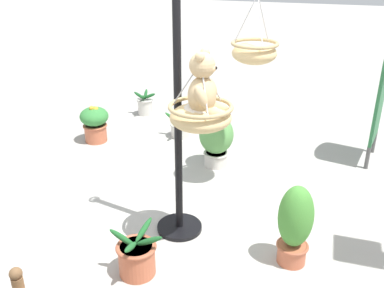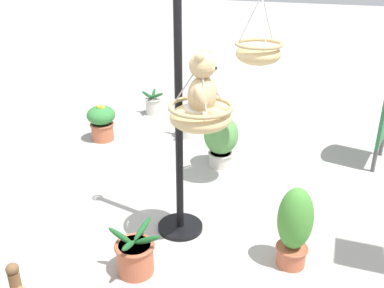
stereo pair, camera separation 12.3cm
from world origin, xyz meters
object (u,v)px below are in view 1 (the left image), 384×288
(teddy_bear, at_px, (204,88))
(potted_plant_tall_leafy, at_px, (216,139))
(display_sign_board, at_px, (382,91))
(potted_plant_bushy_green, at_px, (295,224))
(potted_plant_trailing_ivy, at_px, (137,256))
(display_pole_central, at_px, (178,154))
(potted_plant_broad_leaf, at_px, (145,105))
(hanging_basket_with_teddy, at_px, (201,115))
(potted_plant_flowering_red, at_px, (95,123))
(hanging_basket_left_high, at_px, (254,52))
(potted_plant_fern_front, at_px, (181,128))

(teddy_bear, distance_m, potted_plant_tall_leafy, 1.98)
(display_sign_board, bearing_deg, potted_plant_bushy_green, -18.39)
(teddy_bear, distance_m, potted_plant_bushy_green, 1.39)
(potted_plant_trailing_ivy, bearing_deg, display_pole_central, 169.05)
(potted_plant_broad_leaf, bearing_deg, potted_plant_tall_leafy, 47.45)
(hanging_basket_with_teddy, height_order, potted_plant_tall_leafy, hanging_basket_with_teddy)
(display_pole_central, height_order, potted_plant_bushy_green, display_pole_central)
(potted_plant_bushy_green, bearing_deg, potted_plant_flowering_red, -122.10)
(potted_plant_flowering_red, bearing_deg, potted_plant_tall_leafy, 82.81)
(hanging_basket_with_teddy, xyz_separation_m, hanging_basket_left_high, (-1.14, 0.23, 0.30))
(potted_plant_trailing_ivy, bearing_deg, potted_plant_broad_leaf, -158.09)
(hanging_basket_with_teddy, relative_size, teddy_bear, 1.07)
(potted_plant_trailing_ivy, bearing_deg, teddy_bear, 143.55)
(teddy_bear, xyz_separation_m, potted_plant_tall_leafy, (-1.59, -0.28, -1.14))
(potted_plant_bushy_green, bearing_deg, potted_plant_tall_leafy, -145.58)
(potted_plant_fern_front, distance_m, potted_plant_flowering_red, 1.23)
(hanging_basket_with_teddy, relative_size, potted_plant_bushy_green, 0.75)
(potted_plant_tall_leafy, bearing_deg, potted_plant_flowering_red, -97.19)
(potted_plant_flowering_red, bearing_deg, hanging_basket_with_teddy, 48.81)
(potted_plant_tall_leafy, xyz_separation_m, display_sign_board, (-0.75, 1.88, 0.57))
(display_pole_central, distance_m, hanging_basket_with_teddy, 0.54)
(display_sign_board, bearing_deg, hanging_basket_left_high, -49.58)
(potted_plant_fern_front, bearing_deg, potted_plant_tall_leafy, 43.63)
(hanging_basket_left_high, bearing_deg, potted_plant_tall_leafy, -132.74)
(potted_plant_trailing_ivy, bearing_deg, display_sign_board, 145.10)
(display_pole_central, height_order, potted_plant_broad_leaf, display_pole_central)
(hanging_basket_left_high, xyz_separation_m, display_sign_board, (-1.19, 1.40, -0.64))
(teddy_bear, height_order, potted_plant_broad_leaf, teddy_bear)
(hanging_basket_left_high, relative_size, potted_plant_tall_leafy, 1.02)
(hanging_basket_with_teddy, xyz_separation_m, potted_plant_tall_leafy, (-1.59, -0.25, -0.91))
(potted_plant_fern_front, relative_size, display_sign_board, 0.35)
(display_pole_central, xyz_separation_m, hanging_basket_with_teddy, (0.15, 0.25, 0.46))
(display_pole_central, relative_size, potted_plant_tall_leafy, 3.85)
(display_pole_central, bearing_deg, potted_plant_trailing_ivy, -10.95)
(hanging_basket_left_high, distance_m, potted_plant_fern_front, 2.23)
(display_pole_central, bearing_deg, hanging_basket_left_high, 154.17)
(hanging_basket_with_teddy, xyz_separation_m, potted_plant_trailing_ivy, (0.56, -0.39, -1.10))
(display_pole_central, xyz_separation_m, potted_plant_trailing_ivy, (0.71, -0.14, -0.64))
(hanging_basket_with_teddy, bearing_deg, hanging_basket_left_high, 168.61)
(potted_plant_flowering_red, bearing_deg, potted_plant_trailing_ivy, 35.44)
(hanging_basket_with_teddy, bearing_deg, potted_plant_flowering_red, -131.19)
(potted_plant_trailing_ivy, bearing_deg, hanging_basket_with_teddy, 145.22)
(hanging_basket_left_high, distance_m, potted_plant_bushy_green, 1.77)
(potted_plant_tall_leafy, bearing_deg, display_sign_board, 111.63)
(display_pole_central, relative_size, display_sign_board, 1.63)
(hanging_basket_with_teddy, height_order, potted_plant_bushy_green, hanging_basket_with_teddy)
(teddy_bear, bearing_deg, potted_plant_trailing_ivy, -36.45)
(potted_plant_flowering_red, relative_size, display_sign_board, 0.34)
(display_pole_central, bearing_deg, potted_plant_bushy_green, 81.33)
(display_sign_board, bearing_deg, teddy_bear, -34.51)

